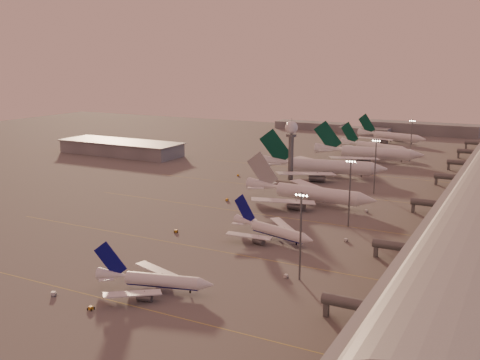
% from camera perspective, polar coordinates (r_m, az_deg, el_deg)
% --- Properties ---
extents(ground, '(700.00, 700.00, 0.00)m').
position_cam_1_polar(ground, '(186.42, -10.84, -6.75)').
color(ground, '#514F4F').
rests_on(ground, ground).
extents(taxiway_markings, '(180.00, 185.25, 0.02)m').
position_cam_1_polar(taxiway_markings, '(217.77, 4.70, -3.77)').
color(taxiway_markings, gold).
rests_on(taxiway_markings, ground).
extents(hangar, '(82.00, 27.00, 8.50)m').
position_cam_1_polar(hangar, '(365.11, -12.00, 3.24)').
color(hangar, slate).
rests_on(hangar, ground).
extents(radar_tower, '(6.40, 6.40, 31.10)m').
position_cam_1_polar(radar_tower, '(280.75, 5.23, 4.23)').
color(radar_tower, '#5A5D62').
rests_on(radar_tower, ground).
extents(mast_a, '(3.60, 0.56, 25.00)m').
position_cam_1_polar(mast_a, '(154.03, 6.17, -5.30)').
color(mast_a, '#5A5D62').
rests_on(mast_a, ground).
extents(mast_b, '(3.60, 0.56, 25.00)m').
position_cam_1_polar(mast_b, '(205.26, 11.09, -1.00)').
color(mast_b, '#5A5D62').
rests_on(mast_b, ground).
extents(mast_c, '(3.60, 0.56, 25.00)m').
position_cam_1_polar(mast_c, '(258.55, 13.58, 1.62)').
color(mast_c, '#5A5D62').
rests_on(mast_c, ground).
extents(mast_d, '(3.60, 0.56, 25.00)m').
position_cam_1_polar(mast_d, '(345.87, 16.99, 4.05)').
color(mast_d, '#5A5D62').
rests_on(mast_d, ground).
extents(distant_horizon, '(165.00, 37.50, 9.00)m').
position_cam_1_polar(distant_horizon, '(477.93, 14.48, 5.15)').
color(distant_horizon, slate).
rests_on(distant_horizon, ground).
extents(narrowbody_near, '(32.18, 25.34, 12.84)m').
position_cam_1_polar(narrowbody_near, '(151.24, -8.69, -10.20)').
color(narrowbody_near, white).
rests_on(narrowbody_near, ground).
extents(narrowbody_mid, '(33.72, 26.54, 13.50)m').
position_cam_1_polar(narrowbody_mid, '(190.25, 3.30, -5.28)').
color(narrowbody_mid, white).
rests_on(narrowbody_mid, ground).
extents(widebody_white, '(58.50, 46.80, 20.56)m').
position_cam_1_polar(widebody_white, '(236.84, 7.04, -1.61)').
color(widebody_white, white).
rests_on(widebody_white, ground).
extents(greentail_a, '(65.71, 52.60, 24.07)m').
position_cam_1_polar(greentail_a, '(292.01, 8.41, 1.13)').
color(greentail_a, white).
rests_on(greentail_a, ground).
extents(greentail_b, '(64.39, 51.72, 23.44)m').
position_cam_1_polar(greentail_b, '(339.75, 12.90, 2.50)').
color(greentail_b, white).
rests_on(greentail_b, ground).
extents(greentail_c, '(50.34, 39.98, 19.01)m').
position_cam_1_polar(greentail_c, '(368.75, 13.52, 3.10)').
color(greentail_c, white).
rests_on(greentail_c, ground).
extents(greentail_d, '(53.04, 42.25, 19.76)m').
position_cam_1_polar(greentail_d, '(421.49, 15.10, 4.15)').
color(greentail_d, white).
rests_on(greentail_d, ground).
extents(gsv_truck_a, '(6.01, 4.74, 2.33)m').
position_cam_1_polar(gsv_truck_a, '(154.89, -18.27, -10.72)').
color(gsv_truck_a, silver).
rests_on(gsv_truck_a, ground).
extents(gsv_tug_near, '(2.00, 3.18, 0.89)m').
position_cam_1_polar(gsv_tug_near, '(144.76, -14.92, -12.48)').
color(gsv_tug_near, orange).
rests_on(gsv_tug_near, ground).
extents(gsv_catering_a, '(5.28, 3.29, 4.02)m').
position_cam_1_polar(gsv_catering_a, '(158.67, 4.76, -9.23)').
color(gsv_catering_a, silver).
rests_on(gsv_catering_a, ground).
extents(gsv_tug_mid, '(3.46, 3.87, 0.95)m').
position_cam_1_polar(gsv_tug_mid, '(199.30, -6.53, -5.20)').
color(gsv_tug_mid, orange).
rests_on(gsv_tug_mid, ground).
extents(gsv_truck_b, '(5.22, 2.02, 2.10)m').
position_cam_1_polar(gsv_truck_b, '(191.59, 10.83, -5.88)').
color(gsv_truck_b, silver).
rests_on(gsv_truck_b, ground).
extents(gsv_truck_c, '(6.09, 3.90, 2.31)m').
position_cam_1_polar(gsv_truck_c, '(240.75, -1.24, -1.88)').
color(gsv_truck_c, orange).
rests_on(gsv_truck_c, ground).
extents(gsv_catering_b, '(5.22, 3.05, 4.02)m').
position_cam_1_polar(gsv_catering_b, '(228.58, 12.76, -2.74)').
color(gsv_catering_b, silver).
rests_on(gsv_catering_b, ground).
extents(gsv_tug_far, '(2.84, 3.60, 0.90)m').
position_cam_1_polar(gsv_tug_far, '(257.95, 5.08, -1.12)').
color(gsv_tug_far, silver).
rests_on(gsv_tug_far, ground).
extents(gsv_truck_d, '(2.98, 4.92, 1.87)m').
position_cam_1_polar(gsv_truck_d, '(291.68, -0.15, 0.59)').
color(gsv_truck_d, orange).
rests_on(gsv_truck_d, ground).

